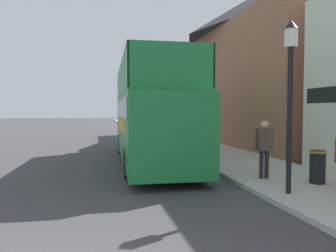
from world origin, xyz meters
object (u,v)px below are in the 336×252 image
lamp_post_second (182,87)px  litter_bin (317,166)px  tour_bus (150,120)px  parked_car_ahead_of_bus (139,133)px  pedestrian_third (264,144)px  lamp_post_nearest (290,74)px

lamp_post_second → litter_bin: lamp_post_second is taller
lamp_post_second → litter_bin: bearing=-78.5°
tour_bus → lamp_post_second: bearing=55.7°
tour_bus → parked_car_ahead_of_bus: size_ratio=2.47×
lamp_post_second → litter_bin: (1.76, -8.66, -2.85)m
litter_bin → tour_bus: bearing=124.9°
parked_car_ahead_of_bus → litter_bin: bearing=-75.2°
tour_bus → pedestrian_third: (2.80, -4.72, -0.61)m
parked_car_ahead_of_bus → litter_bin: (3.29, -14.58, -0.04)m
parked_car_ahead_of_bus → pedestrian_third: bearing=-79.1°
lamp_post_nearest → litter_bin: 3.07m
tour_bus → pedestrian_third: bearing=-56.9°
tour_bus → lamp_post_nearest: 7.13m
pedestrian_third → lamp_post_nearest: lamp_post_nearest is taller
pedestrian_third → parked_car_ahead_of_bus: bearing=98.8°
parked_car_ahead_of_bus → lamp_post_nearest: (1.79, -15.44, 2.50)m
lamp_post_second → litter_bin: size_ratio=5.10×
parked_car_ahead_of_bus → pedestrian_third: pedestrian_third is taller
pedestrian_third → lamp_post_nearest: bearing=-100.1°
tour_bus → parked_car_ahead_of_bus: bearing=88.0°
parked_car_ahead_of_bus → pedestrian_third: (2.12, -13.61, 0.54)m
lamp_post_nearest → litter_bin: size_ratio=4.57×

